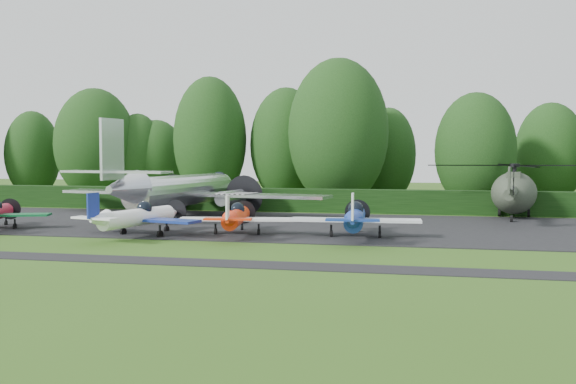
% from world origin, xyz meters
% --- Properties ---
extents(ground, '(160.00, 160.00, 0.00)m').
position_xyz_m(ground, '(0.00, 0.00, 0.00)').
color(ground, '#335718').
rests_on(ground, ground).
extents(apron, '(70.00, 18.00, 0.01)m').
position_xyz_m(apron, '(0.00, 10.00, 0.00)').
color(apron, black).
rests_on(apron, ground).
extents(taxiway_verge, '(70.00, 2.00, 0.00)m').
position_xyz_m(taxiway_verge, '(0.00, -6.00, 0.00)').
color(taxiway_verge, black).
rests_on(taxiway_verge, ground).
extents(hedgerow, '(90.00, 1.60, 2.00)m').
position_xyz_m(hedgerow, '(0.00, 21.00, 0.00)').
color(hedgerow, black).
rests_on(hedgerow, ground).
extents(transport_plane, '(24.10, 18.48, 7.72)m').
position_xyz_m(transport_plane, '(-6.13, 14.62, 2.15)').
color(transport_plane, silver).
rests_on(transport_plane, ground).
extents(light_plane_white, '(7.69, 8.08, 2.95)m').
position_xyz_m(light_plane_white, '(-3.96, 2.04, 1.23)').
color(light_plane_white, white).
rests_on(light_plane_white, ground).
extents(light_plane_orange, '(7.27, 7.64, 2.79)m').
position_xyz_m(light_plane_orange, '(1.78, 3.77, 1.16)').
color(light_plane_orange, red).
rests_on(light_plane_orange, ground).
extents(light_plane_blue, '(7.84, 8.24, 3.01)m').
position_xyz_m(light_plane_blue, '(9.09, 4.01, 1.25)').
color(light_plane_blue, navy).
rests_on(light_plane_blue, ground).
extents(helicopter, '(13.30, 15.58, 4.29)m').
position_xyz_m(helicopter, '(19.99, 18.70, 2.30)').
color(helicopter, '#333B2D').
rests_on(helicopter, ground).
extents(tree_0, '(7.56, 7.56, 12.00)m').
position_xyz_m(tree_0, '(-1.14, 31.76, 5.99)').
color(tree_0, black).
rests_on(tree_0, ground).
extents(tree_1, '(7.34, 7.34, 10.70)m').
position_xyz_m(tree_1, '(17.64, 27.19, 5.34)').
color(tree_1, black).
rests_on(tree_1, ground).
extents(tree_2, '(6.22, 6.22, 10.01)m').
position_xyz_m(tree_2, '(-31.40, 32.53, 4.99)').
color(tree_2, black).
rests_on(tree_2, ground).
extents(tree_3, '(9.58, 9.58, 14.18)m').
position_xyz_m(tree_3, '(4.97, 27.10, 7.08)').
color(tree_3, black).
rests_on(tree_3, ground).
extents(tree_5, '(5.76, 5.76, 9.95)m').
position_xyz_m(tree_5, '(9.32, 34.66, 4.96)').
color(tree_5, black).
rests_on(tree_5, ground).
extents(tree_6, '(6.56, 6.56, 8.91)m').
position_xyz_m(tree_6, '(-16.71, 34.17, 4.44)').
color(tree_6, black).
rests_on(tree_6, ground).
extents(tree_7, '(6.86, 6.86, 10.19)m').
position_xyz_m(tree_7, '(25.40, 34.38, 5.09)').
color(tree_7, black).
rests_on(tree_7, ground).
extents(tree_9, '(8.91, 8.91, 12.32)m').
position_xyz_m(tree_9, '(-22.72, 31.21, 6.15)').
color(tree_9, black).
rests_on(tree_9, ground).
extents(tree_10, '(7.66, 7.66, 13.14)m').
position_xyz_m(tree_10, '(-8.99, 30.18, 6.56)').
color(tree_10, black).
rests_on(tree_10, ground).
extents(tree_12, '(5.72, 5.72, 9.58)m').
position_xyz_m(tree_12, '(-18.45, 33.02, 4.77)').
color(tree_12, black).
rests_on(tree_12, ground).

